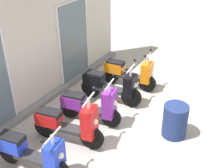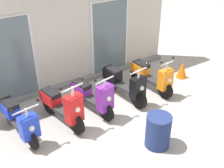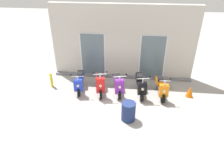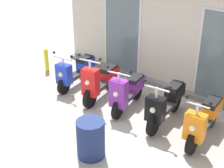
# 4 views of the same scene
# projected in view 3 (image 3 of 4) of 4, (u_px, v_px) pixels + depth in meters

# --- Properties ---
(ground_plane) EXTENTS (40.00, 40.00, 0.00)m
(ground_plane) POSITION_uv_depth(u_px,v_px,m) (117.00, 106.00, 8.83)
(ground_plane) COLOR #A8A39E
(storefront_facade) EXTENTS (7.05, 0.50, 3.65)m
(storefront_facade) POSITION_uv_depth(u_px,v_px,m) (123.00, 44.00, 10.32)
(storefront_facade) COLOR beige
(storefront_facade) RESTS_ON ground_plane
(scooter_blue) EXTENTS (0.64, 1.53, 1.11)m
(scooter_blue) POSITION_uv_depth(u_px,v_px,m) (79.00, 81.00, 9.72)
(scooter_blue) COLOR black
(scooter_blue) RESTS_ON ground_plane
(scooter_red) EXTENTS (0.69, 1.58, 1.32)m
(scooter_red) POSITION_uv_depth(u_px,v_px,m) (100.00, 83.00, 9.52)
(scooter_red) COLOR black
(scooter_red) RESTS_ON ground_plane
(scooter_purple) EXTENTS (0.67, 1.50, 1.23)m
(scooter_purple) POSITION_uv_depth(u_px,v_px,m) (118.00, 84.00, 9.47)
(scooter_purple) COLOR black
(scooter_purple) RESTS_ON ground_plane
(scooter_black) EXTENTS (0.61, 1.67, 1.20)m
(scooter_black) POSITION_uv_depth(u_px,v_px,m) (140.00, 84.00, 9.43)
(scooter_black) COLOR black
(scooter_black) RESTS_ON ground_plane
(scooter_orange) EXTENTS (0.52, 1.58, 1.17)m
(scooter_orange) POSITION_uv_depth(u_px,v_px,m) (161.00, 87.00, 9.32)
(scooter_orange) COLOR black
(scooter_orange) RESTS_ON ground_plane
(trash_bin) EXTENTS (0.53, 0.53, 0.75)m
(trash_bin) POSITION_uv_depth(u_px,v_px,m) (128.00, 111.00, 7.91)
(trash_bin) COLOR navy
(trash_bin) RESTS_ON ground_plane
(traffic_cone) EXTENTS (0.32, 0.32, 0.52)m
(traffic_cone) POSITION_uv_depth(u_px,v_px,m) (190.00, 91.00, 9.34)
(traffic_cone) COLOR orange
(traffic_cone) RESTS_ON ground_plane
(curb_bollard) EXTENTS (0.12, 0.12, 0.70)m
(curb_bollard) POSITION_uv_depth(u_px,v_px,m) (51.00, 80.00, 10.04)
(curb_bollard) COLOR yellow
(curb_bollard) RESTS_ON ground_plane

